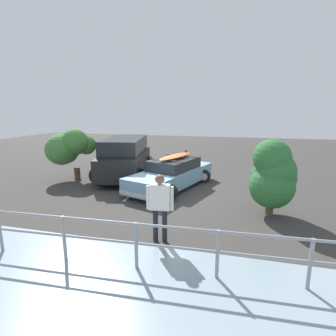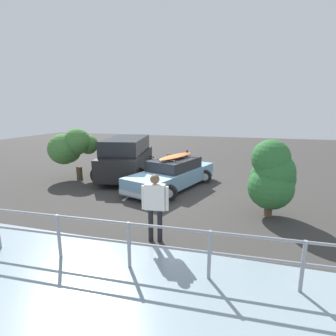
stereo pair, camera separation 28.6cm
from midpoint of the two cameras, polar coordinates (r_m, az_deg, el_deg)
ground_plane at (r=10.37m, az=-2.13°, el=-5.17°), size 44.00×44.00×0.02m
parking_stripe at (r=11.26m, az=-6.12°, el=-3.73°), size 0.12×4.14×0.00m
sedan_car at (r=10.78m, az=0.16°, el=-1.27°), size 3.00×4.78×1.46m
suv_car at (r=12.45m, az=-9.93°, el=2.30°), size 3.05×4.71×1.88m
person_bystander at (r=6.26m, az=-3.09°, el=-7.43°), size 0.65×0.24×1.69m
railing_fence at (r=5.45m, az=-8.54°, el=-14.84°), size 9.70×0.50×0.98m
bush_near_left at (r=8.37m, az=21.03°, el=-1.97°), size 1.36×1.40×2.32m
bush_near_right at (r=12.75m, az=-21.41°, el=4.16°), size 2.03×1.78×2.33m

